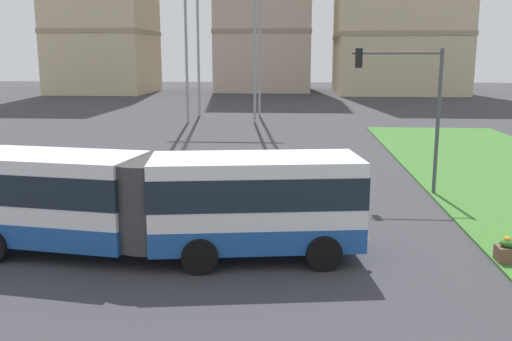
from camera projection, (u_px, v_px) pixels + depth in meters
articulated_bus at (160, 201)px, 16.61m from camera, size 12.05×3.41×3.00m
traffic_light_far_right at (410, 96)px, 23.60m from camera, size 3.76×0.28×6.16m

